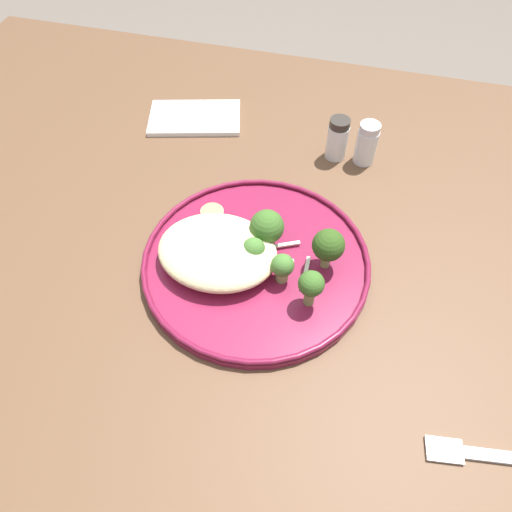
{
  "coord_description": "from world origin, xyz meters",
  "views": [
    {
      "loc": [
        -0.08,
        0.37,
        1.24
      ],
      "look_at": [
        0.02,
        0.01,
        0.76
      ],
      "focal_mm": 33.73,
      "sensor_mm": 36.0,
      "label": 1
    }
  ],
  "objects_px": {
    "seared_scallop_large_seared": "(198,263)",
    "salt_shaker": "(367,144)",
    "seared_scallop_right_edge": "(212,214)",
    "folded_napkin": "(195,118)",
    "broccoli_floret_tall_stalk": "(282,267)",
    "broccoli_floret_small_sprig": "(267,227)",
    "broccoli_floret_beside_noodles": "(253,251)",
    "broccoli_floret_right_tilted": "(311,285)",
    "pepper_shaker": "(337,139)",
    "seared_scallop_left_edge": "(197,240)",
    "seared_scallop_center_golden": "(223,257)",
    "dinner_plate": "(256,262)",
    "seared_scallop_front_small": "(215,242)",
    "broccoli_floret_center_pile": "(328,246)",
    "seared_scallop_tilted_round": "(173,244)"
  },
  "relations": [
    {
      "from": "seared_scallop_large_seared",
      "to": "salt_shaker",
      "type": "xyz_separation_m",
      "value": [
        -0.18,
        -0.27,
        0.01
      ]
    },
    {
      "from": "seared_scallop_right_edge",
      "to": "folded_napkin",
      "type": "xyz_separation_m",
      "value": [
        0.1,
        -0.22,
        -0.02
      ]
    },
    {
      "from": "seared_scallop_right_edge",
      "to": "broccoli_floret_tall_stalk",
      "type": "xyz_separation_m",
      "value": [
        -0.11,
        0.07,
        0.01
      ]
    },
    {
      "from": "broccoli_floret_small_sprig",
      "to": "broccoli_floret_beside_noodles",
      "type": "distance_m",
      "value": 0.04
    },
    {
      "from": "broccoli_floret_right_tilted",
      "to": "pepper_shaker",
      "type": "height_order",
      "value": "pepper_shaker"
    },
    {
      "from": "seared_scallop_large_seared",
      "to": "seared_scallop_left_edge",
      "type": "distance_m",
      "value": 0.04
    },
    {
      "from": "seared_scallop_left_edge",
      "to": "broccoli_floret_beside_noodles",
      "type": "height_order",
      "value": "broccoli_floret_beside_noodles"
    },
    {
      "from": "broccoli_floret_right_tilted",
      "to": "pepper_shaker",
      "type": "relative_size",
      "value": 0.81
    },
    {
      "from": "seared_scallop_left_edge",
      "to": "broccoli_floret_right_tilted",
      "type": "height_order",
      "value": "broccoli_floret_right_tilted"
    },
    {
      "from": "seared_scallop_center_golden",
      "to": "broccoli_floret_tall_stalk",
      "type": "bearing_deg",
      "value": 175.09
    },
    {
      "from": "seared_scallop_center_golden",
      "to": "pepper_shaker",
      "type": "height_order",
      "value": "pepper_shaker"
    },
    {
      "from": "dinner_plate",
      "to": "seared_scallop_front_small",
      "type": "distance_m",
      "value": 0.06
    },
    {
      "from": "folded_napkin",
      "to": "dinner_plate",
      "type": "bearing_deg",
      "value": 123.39
    },
    {
      "from": "seared_scallop_center_golden",
      "to": "pepper_shaker",
      "type": "relative_size",
      "value": 0.37
    },
    {
      "from": "pepper_shaker",
      "to": "broccoli_floret_tall_stalk",
      "type": "bearing_deg",
      "value": 84.21
    },
    {
      "from": "seared_scallop_right_edge",
      "to": "pepper_shaker",
      "type": "bearing_deg",
      "value": -126.45
    },
    {
      "from": "seared_scallop_center_golden",
      "to": "seared_scallop_large_seared",
      "type": "relative_size",
      "value": 0.99
    },
    {
      "from": "seared_scallop_right_edge",
      "to": "broccoli_floret_center_pile",
      "type": "height_order",
      "value": "broccoli_floret_center_pile"
    },
    {
      "from": "seared_scallop_right_edge",
      "to": "salt_shaker",
      "type": "xyz_separation_m",
      "value": [
        -0.18,
        -0.19,
        0.01
      ]
    },
    {
      "from": "seared_scallop_right_edge",
      "to": "broccoli_floret_tall_stalk",
      "type": "bearing_deg",
      "value": 147.86
    },
    {
      "from": "seared_scallop_tilted_round",
      "to": "seared_scallop_large_seared",
      "type": "bearing_deg",
      "value": 153.74
    },
    {
      "from": "seared_scallop_front_small",
      "to": "broccoli_floret_small_sprig",
      "type": "distance_m",
      "value": 0.07
    },
    {
      "from": "seared_scallop_right_edge",
      "to": "broccoli_floret_center_pile",
      "type": "bearing_deg",
      "value": 167.49
    },
    {
      "from": "seared_scallop_left_edge",
      "to": "seared_scallop_right_edge",
      "type": "distance_m",
      "value": 0.05
    },
    {
      "from": "broccoli_floret_small_sprig",
      "to": "broccoli_floret_right_tilted",
      "type": "bearing_deg",
      "value": 133.47
    },
    {
      "from": "seared_scallop_front_small",
      "to": "seared_scallop_center_golden",
      "type": "relative_size",
      "value": 1.24
    },
    {
      "from": "broccoli_floret_center_pile",
      "to": "folded_napkin",
      "type": "distance_m",
      "value": 0.37
    },
    {
      "from": "seared_scallop_center_golden",
      "to": "seared_scallop_tilted_round",
      "type": "xyz_separation_m",
      "value": [
        0.07,
        -0.0,
        0.0
      ]
    },
    {
      "from": "seared_scallop_tilted_round",
      "to": "seared_scallop_right_edge",
      "type": "relative_size",
      "value": 0.87
    },
    {
      "from": "broccoli_floret_small_sprig",
      "to": "seared_scallop_left_edge",
      "type": "bearing_deg",
      "value": 16.18
    },
    {
      "from": "broccoli_floret_small_sprig",
      "to": "folded_napkin",
      "type": "height_order",
      "value": "broccoli_floret_small_sprig"
    },
    {
      "from": "seared_scallop_right_edge",
      "to": "pepper_shaker",
      "type": "xyz_separation_m",
      "value": [
        -0.14,
        -0.19,
        0.01
      ]
    },
    {
      "from": "broccoli_floret_small_sprig",
      "to": "pepper_shaker",
      "type": "relative_size",
      "value": 0.84
    },
    {
      "from": "folded_napkin",
      "to": "salt_shaker",
      "type": "xyz_separation_m",
      "value": [
        -0.29,
        0.03,
        0.03
      ]
    },
    {
      "from": "seared_scallop_tilted_round",
      "to": "broccoli_floret_center_pile",
      "type": "bearing_deg",
      "value": -172.53
    },
    {
      "from": "broccoli_floret_tall_stalk",
      "to": "broccoli_floret_beside_noodles",
      "type": "distance_m",
      "value": 0.04
    },
    {
      "from": "seared_scallop_center_golden",
      "to": "seared_scallop_left_edge",
      "type": "distance_m",
      "value": 0.04
    },
    {
      "from": "broccoli_floret_tall_stalk",
      "to": "pepper_shaker",
      "type": "xyz_separation_m",
      "value": [
        -0.03,
        -0.26,
        -0.0
      ]
    },
    {
      "from": "seared_scallop_large_seared",
      "to": "broccoli_floret_right_tilted",
      "type": "bearing_deg",
      "value": 174.11
    },
    {
      "from": "seared_scallop_front_small",
      "to": "broccoli_floret_right_tilted",
      "type": "height_order",
      "value": "broccoli_floret_right_tilted"
    },
    {
      "from": "seared_scallop_large_seared",
      "to": "salt_shaker",
      "type": "height_order",
      "value": "salt_shaker"
    },
    {
      "from": "broccoli_floret_tall_stalk",
      "to": "folded_napkin",
      "type": "relative_size",
      "value": 0.28
    },
    {
      "from": "broccoli_floret_small_sprig",
      "to": "broccoli_floret_center_pile",
      "type": "height_order",
      "value": "broccoli_floret_center_pile"
    },
    {
      "from": "broccoli_floret_beside_noodles",
      "to": "pepper_shaker",
      "type": "bearing_deg",
      "value": -105.16
    },
    {
      "from": "dinner_plate",
      "to": "salt_shaker",
      "type": "distance_m",
      "value": 0.26
    },
    {
      "from": "seared_scallop_front_small",
      "to": "broccoli_floret_beside_noodles",
      "type": "relative_size",
      "value": 0.71
    },
    {
      "from": "seared_scallop_tilted_round",
      "to": "seared_scallop_large_seared",
      "type": "height_order",
      "value": "seared_scallop_tilted_round"
    },
    {
      "from": "dinner_plate",
      "to": "seared_scallop_left_edge",
      "type": "relative_size",
      "value": 9.68
    },
    {
      "from": "dinner_plate",
      "to": "folded_napkin",
      "type": "xyz_separation_m",
      "value": [
        0.18,
        -0.27,
        -0.0
      ]
    },
    {
      "from": "seared_scallop_left_edge",
      "to": "salt_shaker",
      "type": "height_order",
      "value": "salt_shaker"
    }
  ]
}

